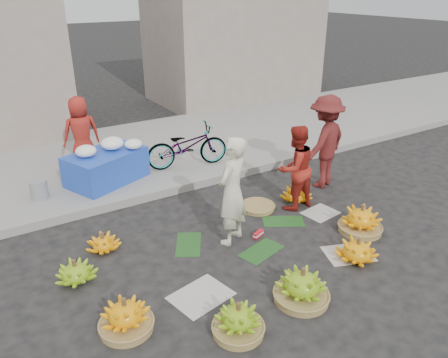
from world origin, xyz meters
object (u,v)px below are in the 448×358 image
banana_bunch_4 (361,220)px  bicycle (187,146)px  banana_bunch_0 (126,316)px  vendor_cream (232,191)px  flower_table (107,165)px

banana_bunch_4 → bicycle: (-1.17, 3.45, 0.35)m
banana_bunch_0 → vendor_cream: bearing=25.3°
vendor_cream → bicycle: 2.73m
vendor_cream → banana_bunch_0: bearing=-3.7°
banana_bunch_0 → bicycle: bicycle is taller
vendor_cream → flower_table: size_ratio=1.01×
banana_bunch_0 → bicycle: size_ratio=0.41×
banana_bunch_4 → flower_table: flower_table is taller
banana_bunch_0 → vendor_cream: vendor_cream is taller
flower_table → bicycle: (1.59, -0.13, 0.10)m
banana_bunch_0 → banana_bunch_4: banana_bunch_4 is taller
banana_bunch_4 → bicycle: bicycle is taller
banana_bunch_0 → banana_bunch_4: 3.77m
banana_bunch_0 → flower_table: (1.01, 3.70, 0.27)m
flower_table → vendor_cream: bearing=-93.7°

